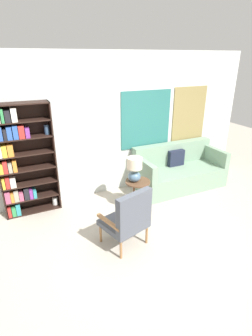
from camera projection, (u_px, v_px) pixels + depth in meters
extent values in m
plane|color=#B2A899|center=(156.00, 249.00, 3.82)|extent=(14.00, 14.00, 0.00)
cube|color=silver|center=(104.00, 127.00, 4.99)|extent=(6.40, 0.06, 2.70)
cube|color=#286B66|center=(146.00, 120.00, 5.27)|extent=(1.10, 0.02, 1.15)
cube|color=olive|center=(189.00, 115.00, 5.68)|extent=(0.83, 0.02, 1.18)
cube|color=black|center=(54.00, 157.00, 4.60)|extent=(0.02, 0.30, 1.93)
cube|color=black|center=(18.00, 103.00, 4.04)|extent=(0.94, 0.30, 0.02)
cube|color=black|center=(35.00, 209.00, 4.79)|extent=(0.94, 0.30, 0.02)
cube|color=black|center=(26.00, 158.00, 4.54)|extent=(0.94, 0.01, 1.93)
cube|color=black|center=(33.00, 196.00, 4.69)|extent=(0.94, 0.30, 0.02)
cube|color=red|center=(9.00, 210.00, 4.58)|extent=(0.05, 0.24, 0.18)
cube|color=#338C4C|center=(14.00, 210.00, 4.60)|extent=(0.07, 0.23, 0.16)
cube|color=teal|center=(18.00, 207.00, 4.63)|extent=(0.07, 0.24, 0.21)
cylinder|color=white|center=(55.00, 201.00, 4.91)|extent=(0.10, 0.10, 0.15)
cube|color=black|center=(30.00, 182.00, 4.58)|extent=(0.94, 0.30, 0.02)
cube|color=#B24C6B|center=(7.00, 196.00, 4.48)|extent=(0.08, 0.25, 0.20)
cube|color=orange|center=(12.00, 196.00, 4.49)|extent=(0.05, 0.20, 0.17)
cube|color=gray|center=(16.00, 195.00, 4.50)|extent=(0.07, 0.17, 0.20)
cube|color=#B24C6B|center=(21.00, 195.00, 4.55)|extent=(0.07, 0.19, 0.15)
cube|color=black|center=(26.00, 192.00, 4.59)|extent=(0.08, 0.24, 0.21)
cube|color=#7A338C|center=(31.00, 193.00, 4.60)|extent=(0.06, 0.18, 0.17)
cube|color=teal|center=(34.00, 192.00, 4.65)|extent=(0.05, 0.22, 0.14)
cube|color=black|center=(28.00, 168.00, 4.47)|extent=(0.94, 0.30, 0.02)
cube|color=gold|center=(3.00, 182.00, 4.36)|extent=(0.04, 0.23, 0.17)
cube|color=red|center=(7.00, 182.00, 4.36)|extent=(0.06, 0.18, 0.19)
cube|color=silver|center=(13.00, 181.00, 4.42)|extent=(0.09, 0.23, 0.16)
cube|color=black|center=(26.00, 153.00, 4.37)|extent=(0.94, 0.30, 0.02)
cube|color=gold|center=(1.00, 168.00, 4.24)|extent=(0.06, 0.18, 0.16)
cube|color=red|center=(5.00, 166.00, 4.28)|extent=(0.06, 0.23, 0.20)
cube|color=gray|center=(10.00, 167.00, 4.31)|extent=(0.06, 0.23, 0.16)
cube|color=orange|center=(14.00, 165.00, 4.34)|extent=(0.06, 0.24, 0.19)
cube|color=black|center=(23.00, 137.00, 4.26)|extent=(0.94, 0.30, 0.02)
cube|color=gold|center=(4.00, 150.00, 4.18)|extent=(0.07, 0.23, 0.18)
cube|color=orange|center=(10.00, 150.00, 4.21)|extent=(0.09, 0.22, 0.19)
cube|color=black|center=(20.00, 121.00, 4.15)|extent=(0.94, 0.30, 0.02)
cube|color=#2D56A8|center=(0.00, 133.00, 4.05)|extent=(0.07, 0.19, 0.21)
cube|color=black|center=(5.00, 134.00, 4.09)|extent=(0.05, 0.21, 0.17)
cube|color=#2D56A8|center=(9.00, 133.00, 4.10)|extent=(0.07, 0.20, 0.20)
cube|color=#2D56A8|center=(15.00, 132.00, 4.13)|extent=(0.08, 0.19, 0.21)
cube|color=red|center=(21.00, 131.00, 4.17)|extent=(0.09, 0.19, 0.20)
cube|color=#7A338C|center=(27.00, 132.00, 4.21)|extent=(0.07, 0.18, 0.16)
cylinder|color=#334C6B|center=(47.00, 129.00, 4.37)|extent=(0.08, 0.08, 0.16)
cube|color=#338C4C|center=(2.00, 115.00, 3.99)|extent=(0.04, 0.24, 0.21)
cube|color=black|center=(7.00, 116.00, 4.00)|extent=(0.08, 0.18, 0.18)
cube|color=silver|center=(14.00, 114.00, 4.05)|extent=(0.08, 0.23, 0.21)
cylinder|color=olive|center=(126.00, 220.00, 4.22)|extent=(0.04, 0.04, 0.30)
cylinder|color=olive|center=(101.00, 233.00, 3.92)|extent=(0.04, 0.04, 0.30)
cylinder|color=olive|center=(147.00, 234.00, 3.89)|extent=(0.04, 0.04, 0.30)
cylinder|color=olive|center=(121.00, 249.00, 3.59)|extent=(0.04, 0.04, 0.30)
cube|color=#4C515B|center=(123.00, 223.00, 3.83)|extent=(0.71, 0.69, 0.08)
cube|color=#4C515B|center=(134.00, 211.00, 3.55)|extent=(0.58, 0.26, 0.54)
cube|color=olive|center=(137.00, 208.00, 3.94)|extent=(0.19, 0.49, 0.04)
cube|color=olive|center=(109.00, 222.00, 3.61)|extent=(0.19, 0.49, 0.04)
cube|color=gray|center=(180.00, 177.00, 5.59)|extent=(1.87, 0.86, 0.42)
cube|color=gray|center=(172.00, 153.00, 5.69)|extent=(1.87, 0.20, 0.46)
cube|color=gray|center=(144.00, 168.00, 5.10)|extent=(0.12, 0.86, 0.33)
cube|color=gray|center=(214.00, 155.00, 5.78)|extent=(0.12, 0.86, 0.33)
cube|color=#1E2338|center=(176.00, 158.00, 5.59)|extent=(0.36, 0.12, 0.34)
cylinder|color=brown|center=(138.00, 182.00, 4.67)|extent=(0.45, 0.45, 0.02)
cylinder|color=brown|center=(134.00, 192.00, 4.89)|extent=(0.03, 0.03, 0.51)
cylinder|color=brown|center=(133.00, 198.00, 4.68)|extent=(0.03, 0.03, 0.51)
cylinder|color=brown|center=(145.00, 195.00, 4.77)|extent=(0.03, 0.03, 0.51)
ellipsoid|color=slate|center=(134.00, 176.00, 4.63)|extent=(0.23, 0.23, 0.19)
cylinder|color=tan|center=(134.00, 170.00, 4.58)|extent=(0.02, 0.02, 0.06)
cylinder|color=beige|center=(135.00, 163.00, 4.53)|extent=(0.27, 0.27, 0.20)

